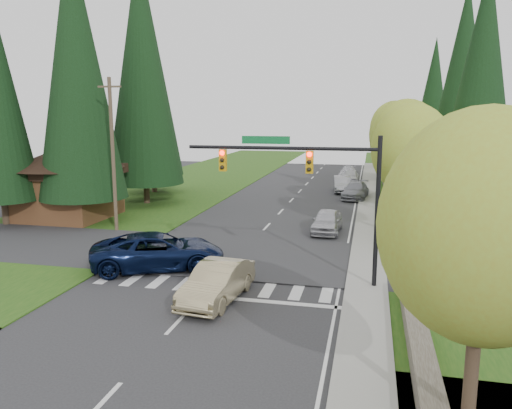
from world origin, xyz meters
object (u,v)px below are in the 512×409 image
(parked_car_d, at_px, (351,176))
(parked_car_e, at_px, (348,172))
(parked_car_a, at_px, (327,221))
(parked_car_c, at_px, (342,184))
(parked_car_b, at_px, (355,191))
(suv_navy, at_px, (158,251))
(sedan_champagne, at_px, (217,282))

(parked_car_d, xyz_separation_m, parked_car_e, (-0.50, 4.26, -0.06))
(parked_car_a, distance_m, parked_car_d, 24.61)
(parked_car_a, distance_m, parked_car_c, 17.64)
(parked_car_d, bearing_deg, parked_car_b, -84.09)
(parked_car_b, distance_m, parked_car_d, 10.69)
(parked_car_c, relative_size, parked_car_e, 1.00)
(suv_navy, bearing_deg, parked_car_c, -39.44)
(parked_car_b, relative_size, parked_car_d, 1.17)
(suv_navy, height_order, parked_car_b, suv_navy)
(sedan_champagne, bearing_deg, suv_navy, 145.95)
(parked_car_b, height_order, parked_car_d, parked_car_d)
(sedan_champagne, distance_m, parked_car_e, 42.32)
(suv_navy, relative_size, parked_car_d, 1.50)
(suv_navy, bearing_deg, parked_car_b, -44.69)
(suv_navy, distance_m, parked_car_d, 35.33)
(parked_car_b, height_order, parked_car_e, parked_car_b)
(parked_car_e, bearing_deg, suv_navy, -99.08)
(parked_car_c, relative_size, parked_car_d, 1.09)
(parked_car_b, bearing_deg, parked_car_e, 101.19)
(parked_car_c, height_order, parked_car_e, parked_car_c)
(suv_navy, xyz_separation_m, parked_car_b, (8.99, 23.74, -0.17))
(parked_car_c, bearing_deg, parked_car_a, -95.92)
(suv_navy, bearing_deg, parked_car_d, -37.21)
(sedan_champagne, xyz_separation_m, parked_car_d, (3.90, 37.92, -0.06))
(parked_car_c, bearing_deg, parked_car_e, 84.08)
(parked_car_d, height_order, parked_car_e, parked_car_d)
(parked_car_d, distance_m, parked_car_e, 4.29)
(sedan_champagne, distance_m, parked_car_c, 31.14)
(sedan_champagne, distance_m, parked_car_a, 13.75)
(parked_car_c, distance_m, parked_car_d, 6.98)
(suv_navy, distance_m, parked_car_c, 28.46)
(parked_car_b, bearing_deg, parked_car_d, 100.62)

